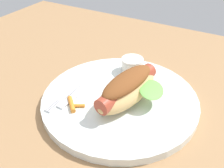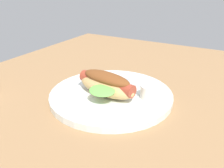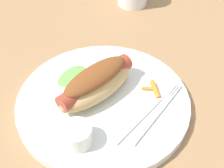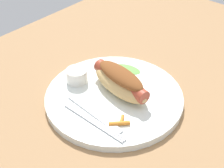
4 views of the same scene
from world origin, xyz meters
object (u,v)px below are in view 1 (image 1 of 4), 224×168
object	(u,v)px
sauce_ramekin	(132,65)
carrot_garnish	(73,105)
knife	(85,87)
plate	(120,100)
fork	(74,88)
hot_dog	(129,88)

from	to	relation	value
sauce_ramekin	carrot_garnish	distance (cm)	16.79
carrot_garnish	knife	bearing A→B (deg)	-77.87
sauce_ramekin	knife	world-z (taller)	sauce_ramekin
plate	sauce_ramekin	xyz separation A→B (cm)	(1.99, -9.44, 2.37)
plate	fork	xyz separation A→B (cm)	(9.15, 2.29, 1.00)
plate	fork	bearing A→B (deg)	14.03
hot_dog	knife	xyz separation A→B (cm)	(9.32, 0.73, -2.68)
sauce_ramekin	fork	distance (cm)	13.81
hot_dog	sauce_ramekin	size ratio (longest dim) A/B	3.39
plate	sauce_ramekin	world-z (taller)	sauce_ramekin
plate	sauce_ramekin	bearing A→B (deg)	-78.09
plate	hot_dog	distance (cm)	4.16
sauce_ramekin	carrot_garnish	size ratio (longest dim) A/B	1.14
plate	carrot_garnish	distance (cm)	9.22
hot_dog	knife	size ratio (longest dim) A/B	1.08
plate	knife	xyz separation A→B (cm)	(7.35, 1.02, 0.98)
hot_dog	sauce_ramekin	world-z (taller)	hot_dog
knife	carrot_garnish	world-z (taller)	carrot_garnish
plate	sauce_ramekin	distance (cm)	9.93
plate	hot_dog	world-z (taller)	hot_dog
plate	knife	size ratio (longest dim) A/B	1.98
sauce_ramekin	plate	bearing A→B (deg)	101.91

